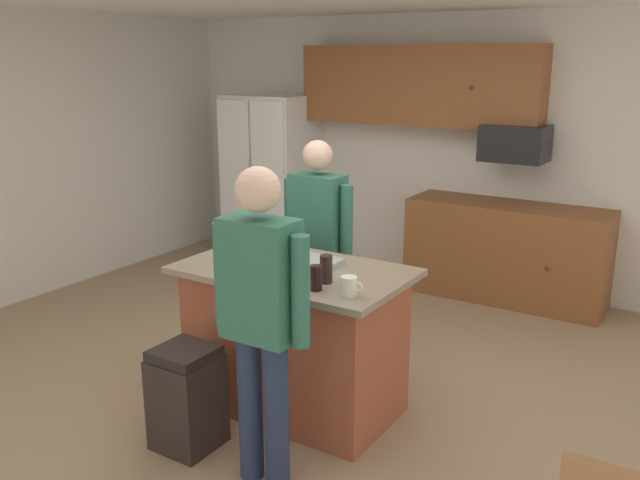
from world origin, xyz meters
TOP-DOWN VIEW (x-y plane):
  - floor at (0.00, 0.00)m, footprint 7.04×7.04m
  - back_wall at (0.00, 2.80)m, footprint 6.40×0.10m
  - side_wall_left at (-3.20, 0.00)m, footprint 0.10×5.60m
  - cabinet_run_upper at (-0.40, 2.60)m, footprint 2.40×0.38m
  - cabinet_run_lower at (0.60, 2.48)m, footprint 1.80×0.63m
  - refrigerator at (-2.00, 2.38)m, footprint 0.87×0.76m
  - microwave_over_range at (0.60, 2.50)m, footprint 0.56×0.40m
  - kitchen_island at (0.10, -0.24)m, footprint 1.41×0.85m
  - person_elder_center at (0.40, -0.98)m, footprint 0.57×0.22m
  - person_guest_right at (-0.20, 0.50)m, footprint 0.57×0.22m
  - glass_pilsner at (0.18, -0.39)m, footprint 0.07×0.07m
  - tumbler_amber at (0.43, -0.51)m, footprint 0.07×0.07m
  - mug_blue_stoneware at (-0.17, -0.45)m, footprint 0.13×0.09m
  - glass_short_whisky at (-0.04, -0.51)m, footprint 0.06×0.06m
  - mug_ceramic_white at (0.63, -0.49)m, footprint 0.13×0.09m
  - glass_dark_ale at (0.41, -0.37)m, footprint 0.07×0.07m
  - serving_tray at (0.11, -0.16)m, footprint 0.44×0.30m
  - trash_bin at (-0.18, -0.95)m, footprint 0.34×0.34m

SIDE VIEW (x-z plane):
  - floor at x=0.00m, z-range 0.00..0.00m
  - trash_bin at x=-0.18m, z-range 0.00..0.61m
  - cabinet_run_lower at x=0.60m, z-range 0.00..0.90m
  - kitchen_island at x=0.10m, z-range 0.01..0.95m
  - refrigerator at x=-2.00m, z-range 0.00..1.80m
  - person_guest_right at x=-0.20m, z-range 0.12..1.75m
  - serving_tray at x=0.11m, z-range 0.94..0.98m
  - person_elder_center at x=0.40m, z-range 0.13..1.83m
  - mug_blue_stoneware at x=-0.17m, z-range 0.94..1.04m
  - mug_ceramic_white at x=0.63m, z-range 0.94..1.05m
  - glass_pilsner at x=0.18m, z-range 0.94..1.06m
  - glass_short_whisky at x=-0.04m, z-range 0.94..1.07m
  - tumbler_amber at x=0.43m, z-range 0.94..1.09m
  - glass_dark_ale at x=0.41m, z-range 0.94..1.11m
  - back_wall at x=0.00m, z-range 0.00..2.60m
  - side_wall_left at x=-3.20m, z-range 0.00..2.60m
  - microwave_over_range at x=0.60m, z-range 1.29..1.61m
  - cabinet_run_upper at x=-0.40m, z-range 1.55..2.30m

